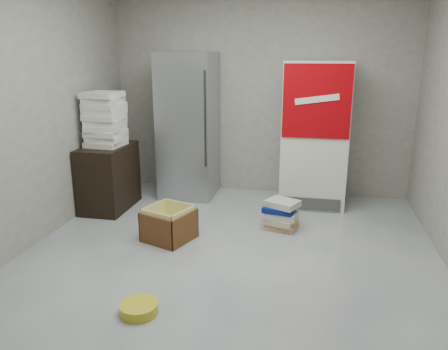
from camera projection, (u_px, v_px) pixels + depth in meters
ground at (221, 275)px, 3.87m from camera, size 5.00×5.00×0.00m
room_shell at (221, 66)px, 3.38m from camera, size 4.04×5.04×2.82m
steel_fridge at (189, 126)px, 5.79m from camera, size 0.70×0.72×1.90m
coke_cooler at (315, 134)px, 5.48m from camera, size 0.80×0.73×1.80m
wood_shelf at (109, 177)px, 5.42m from camera, size 0.50×0.80×0.80m
supply_box_stack at (105, 119)px, 5.22m from camera, size 0.44×0.45×0.65m
phonebook_stack_main at (281, 215)px, 4.82m from camera, size 0.43×0.38×0.34m
phonebook_stack_side at (281, 213)px, 5.14m from camera, size 0.37×0.33×0.14m
cardboard_box at (169, 226)px, 4.56m from camera, size 0.57×0.57×0.36m
bucket_lid at (139, 308)px, 3.30m from camera, size 0.31×0.31×0.08m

